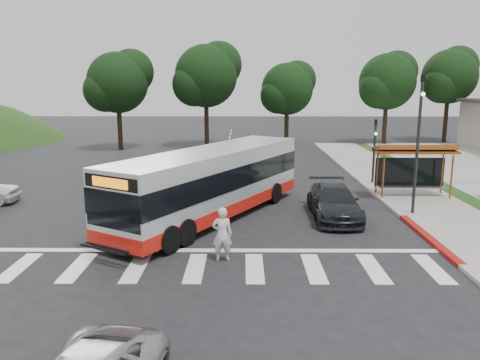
{
  "coord_description": "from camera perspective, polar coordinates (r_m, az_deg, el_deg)",
  "views": [
    {
      "loc": [
        1.62,
        -19.84,
        6.1
      ],
      "look_at": [
        1.45,
        1.98,
        1.6
      ],
      "focal_mm": 35.0,
      "sensor_mm": 36.0,
      "label": 1
    }
  ],
  "objects": [
    {
      "name": "tree_north_c",
      "position": [
        45.39,
        -14.6,
        11.54
      ],
      "size": [
        6.16,
        5.74,
        9.3
      ],
      "color": "black",
      "rests_on": "ground"
    },
    {
      "name": "traffic_signal_ne_tall",
      "position": [
        22.88,
        20.94,
        5.32
      ],
      "size": [
        0.18,
        0.37,
        6.5
      ],
      "color": "black",
      "rests_on": "ground"
    },
    {
      "name": "tree_north_a",
      "position": [
        46.05,
        -4.07,
        12.66
      ],
      "size": [
        6.6,
        6.15,
        10.17
      ],
      "color": "black",
      "rests_on": "ground"
    },
    {
      "name": "tree_north_b",
      "position": [
        48.1,
        5.86,
        11.08
      ],
      "size": [
        5.72,
        5.33,
        8.43
      ],
      "color": "black",
      "rests_on": "ground"
    },
    {
      "name": "curb_east",
      "position": [
        29.42,
        14.95,
        -0.56
      ],
      "size": [
        0.3,
        40.0,
        0.15
      ],
      "primitive_type": "cube",
      "color": "#9E9991",
      "rests_on": "ground"
    },
    {
      "name": "traffic_signal_ne_short",
      "position": [
        29.65,
        16.09,
        4.19
      ],
      "size": [
        0.18,
        0.37,
        4.0
      ],
      "color": "black",
      "rests_on": "ground"
    },
    {
      "name": "dark_sedan",
      "position": [
        22.06,
        11.37,
        -2.63
      ],
      "size": [
        2.18,
        5.16,
        1.49
      ],
      "primitive_type": "imported",
      "rotation": [
        0.0,
        0.0,
        -0.02
      ],
      "color": "black",
      "rests_on": "ground"
    },
    {
      "name": "curb_east_red",
      "position": [
        20.22,
        21.97,
        -6.55
      ],
      "size": [
        0.32,
        6.0,
        0.15
      ],
      "primitive_type": "cube",
      "color": "maroon",
      "rests_on": "ground"
    },
    {
      "name": "sidewalk_east",
      "position": [
        29.99,
        18.65,
        -0.58
      ],
      "size": [
        4.0,
        40.0,
        0.12
      ],
      "primitive_type": "cube",
      "color": "gray",
      "rests_on": "ground"
    },
    {
      "name": "tree_ne_b",
      "position": [
        54.32,
        24.22,
        11.53
      ],
      "size": [
        6.16,
        5.74,
        10.02
      ],
      "color": "black",
      "rests_on": "ground"
    },
    {
      "name": "pedestrian",
      "position": [
        16.39,
        -2.19,
        -6.61
      ],
      "size": [
        0.73,
        0.5,
        1.93
      ],
      "primitive_type": "imported",
      "rotation": [
        0.0,
        0.0,
        3.19
      ],
      "color": "silver",
      "rests_on": "ground"
    },
    {
      "name": "ground",
      "position": [
        20.82,
        -4.07,
        -5.41
      ],
      "size": [
        140.0,
        140.0,
        0.0
      ],
      "primitive_type": "plane",
      "color": "black",
      "rests_on": "ground"
    },
    {
      "name": "transit_bus",
      "position": [
        21.41,
        -3.46,
        -0.53
      ],
      "size": [
        8.49,
        11.97,
        3.18
      ],
      "primitive_type": null,
      "rotation": [
        0.0,
        0.0,
        -0.53
      ],
      "color": "silver",
      "rests_on": "ground"
    },
    {
      "name": "tree_ne_a",
      "position": [
        50.03,
        17.59,
        11.47
      ],
      "size": [
        6.16,
        5.74,
        9.3
      ],
      "color": "black",
      "rests_on": "parking_lot"
    },
    {
      "name": "crosswalk_ladder",
      "position": [
        16.12,
        -5.46,
        -10.61
      ],
      "size": [
        18.0,
        2.6,
        0.01
      ],
      "primitive_type": "cube",
      "color": "silver",
      "rests_on": "ground"
    },
    {
      "name": "bus_shelter",
      "position": [
        26.84,
        20.46,
        2.89
      ],
      "size": [
        4.2,
        1.6,
        2.86
      ],
      "color": "brown",
      "rests_on": "sidewalk_east"
    }
  ]
}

